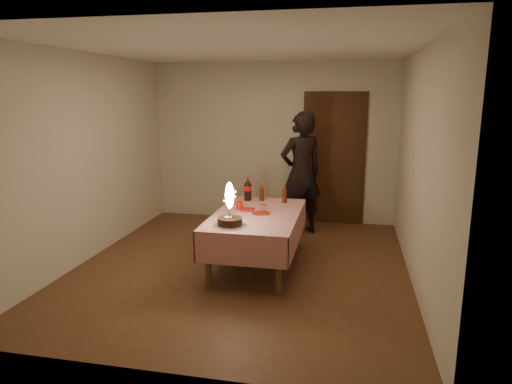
# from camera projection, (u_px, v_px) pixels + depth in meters

# --- Properties ---
(ground) EXTENTS (4.00, 4.50, 0.01)m
(ground) POSITION_uv_depth(u_px,v_px,m) (242.00, 267.00, 5.64)
(ground) COLOR brown
(ground) RESTS_ON ground
(room_shell) EXTENTS (4.04, 4.54, 2.62)m
(room_shell) POSITION_uv_depth(u_px,v_px,m) (245.00, 132.00, 5.35)
(room_shell) COLOR beige
(room_shell) RESTS_ON ground
(dining_table) EXTENTS (1.02, 1.72, 0.67)m
(dining_table) POSITION_uv_depth(u_px,v_px,m) (257.00, 221.00, 5.55)
(dining_table) COLOR brown
(dining_table) RESTS_ON ground
(birthday_cake) EXTENTS (0.34, 0.34, 0.48)m
(birthday_cake) POSITION_uv_depth(u_px,v_px,m) (230.00, 215.00, 4.99)
(birthday_cake) COLOR white
(birthday_cake) RESTS_ON dining_table
(red_plate) EXTENTS (0.22, 0.22, 0.01)m
(red_plate) POSITION_uv_depth(u_px,v_px,m) (261.00, 213.00, 5.52)
(red_plate) COLOR #A51D0B
(red_plate) RESTS_ON dining_table
(red_cup) EXTENTS (0.08, 0.08, 0.10)m
(red_cup) POSITION_uv_depth(u_px,v_px,m) (240.00, 206.00, 5.69)
(red_cup) COLOR #A71B0B
(red_cup) RESTS_ON dining_table
(clear_cup) EXTENTS (0.07, 0.07, 0.09)m
(clear_cup) POSITION_uv_depth(u_px,v_px,m) (264.00, 208.00, 5.59)
(clear_cup) COLOR silver
(clear_cup) RESTS_ON dining_table
(napkin_stack) EXTENTS (0.15, 0.15, 0.02)m
(napkin_stack) POSITION_uv_depth(u_px,v_px,m) (248.00, 209.00, 5.67)
(napkin_stack) COLOR #AC1314
(napkin_stack) RESTS_ON dining_table
(cola_bottle) EXTENTS (0.10, 0.10, 0.32)m
(cola_bottle) POSITION_uv_depth(u_px,v_px,m) (248.00, 189.00, 6.16)
(cola_bottle) COLOR black
(cola_bottle) RESTS_ON dining_table
(amber_bottle_left) EXTENTS (0.06, 0.06, 0.26)m
(amber_bottle_left) POSITION_uv_depth(u_px,v_px,m) (262.00, 192.00, 6.15)
(amber_bottle_left) COLOR #50240D
(amber_bottle_left) RESTS_ON dining_table
(amber_bottle_right) EXTENTS (0.06, 0.06, 0.26)m
(amber_bottle_right) POSITION_uv_depth(u_px,v_px,m) (284.00, 194.00, 6.04)
(amber_bottle_right) COLOR #50240D
(amber_bottle_right) RESTS_ON dining_table
(photographer) EXTENTS (0.80, 0.74, 1.84)m
(photographer) POSITION_uv_depth(u_px,v_px,m) (301.00, 173.00, 6.82)
(photographer) COLOR black
(photographer) RESTS_ON ground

